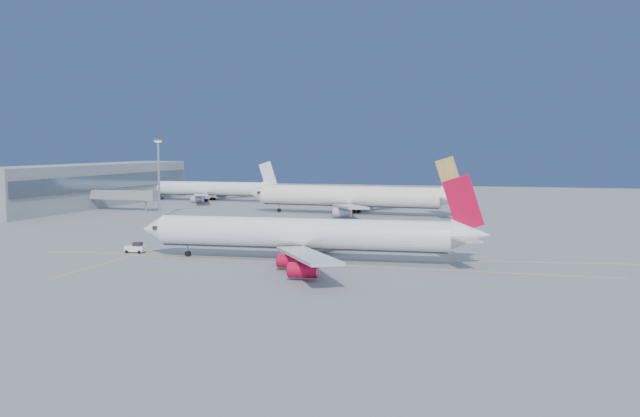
{
  "coord_description": "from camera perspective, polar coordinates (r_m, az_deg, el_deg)",
  "views": [
    {
      "loc": [
        33.3,
        -137.5,
        21.51
      ],
      "look_at": [
        -11.66,
        20.96,
        7.0
      ],
      "focal_mm": 40.0,
      "sensor_mm": 36.0,
      "label": 1
    }
  ],
  "objects": [
    {
      "name": "airliner_third",
      "position": [
        282.54,
        -8.83,
        1.58
      ],
      "size": [
        58.51,
        54.14,
        15.74
      ],
      "rotation": [
        0.0,
        0.0,
        0.0
      ],
      "color": "white",
      "rests_on": "ground"
    },
    {
      "name": "terminal",
      "position": [
        267.73,
        -17.81,
        1.8
      ],
      "size": [
        18.4,
        110.0,
        15.0
      ],
      "color": "gray",
      "rests_on": "ground"
    },
    {
      "name": "light_mast",
      "position": [
        218.31,
        -12.79,
        2.88
      ],
      "size": [
        2.02,
        2.02,
        23.34
      ],
      "color": "gray",
      "rests_on": "ground"
    },
    {
      "name": "airliner_etihad",
      "position": [
        223.7,
        2.73,
        0.96
      ],
      "size": [
        71.0,
        65.55,
        18.53
      ],
      "rotation": [
        0.0,
        0.0,
        -0.05
      ],
      "color": "#EFE2CB",
      "rests_on": "ground"
    },
    {
      "name": "jet_bridge",
      "position": [
        245.23,
        -15.23,
        1.04
      ],
      "size": [
        23.6,
        3.6,
        6.9
      ],
      "color": "gray",
      "rests_on": "ground"
    },
    {
      "name": "pushback_tug",
      "position": [
        148.4,
        -14.55,
        -3.07
      ],
      "size": [
        4.0,
        2.64,
        2.16
      ],
      "rotation": [
        0.0,
        0.0,
        0.09
      ],
      "color": "white",
      "rests_on": "ground"
    },
    {
      "name": "ground",
      "position": [
        143.11,
        2.21,
        -3.61
      ],
      "size": [
        500.0,
        500.0,
        0.0
      ],
      "primitive_type": "plane",
      "color": "slate",
      "rests_on": "ground"
    },
    {
      "name": "airliner_virgin",
      "position": [
        133.41,
        -0.92,
        -2.08
      ],
      "size": [
        67.1,
        60.19,
        16.55
      ],
      "rotation": [
        0.0,
        0.0,
        0.06
      ],
      "color": "white",
      "rests_on": "ground"
    },
    {
      "name": "taxiway_lines",
      "position": [
        153.17,
        -2.59,
        -3.04
      ],
      "size": [
        118.86,
        140.0,
        0.02
      ],
      "color": "yellow",
      "rests_on": "ground"
    }
  ]
}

